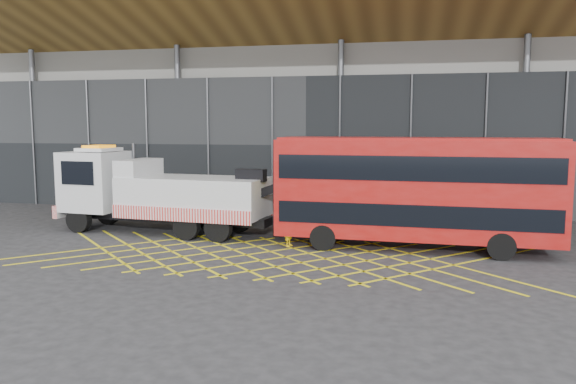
# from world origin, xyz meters

# --- Properties ---
(ground_plane) EXTENTS (120.00, 120.00, 0.00)m
(ground_plane) POSITION_xyz_m (0.00, 0.00, 0.00)
(ground_plane) COLOR #252527
(road_markings) EXTENTS (21.56, 7.16, 0.01)m
(road_markings) POSITION_xyz_m (2.40, 0.00, 0.01)
(road_markings) COLOR yellow
(road_markings) RESTS_ON ground_plane
(construction_building) EXTENTS (55.00, 23.97, 18.00)m
(construction_building) POSITION_xyz_m (1.92, 18.40, 8.98)
(construction_building) COLOR gray
(construction_building) RESTS_ON ground_plane
(recovery_truck) EXTENTS (12.27, 3.99, 4.25)m
(recovery_truck) POSITION_xyz_m (-4.01, 3.74, 1.97)
(recovery_truck) COLOR black
(recovery_truck) RESTS_ON ground_plane
(bus_towed) EXTENTS (11.56, 3.15, 4.66)m
(bus_towed) POSITION_xyz_m (8.16, 2.48, 2.59)
(bus_towed) COLOR #9E0F0C
(bus_towed) RESTS_ON ground_plane
(worker) EXTENTS (0.43, 0.60, 1.57)m
(worker) POSITION_xyz_m (2.96, 1.95, 0.78)
(worker) COLOR yellow
(worker) RESTS_ON ground_plane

